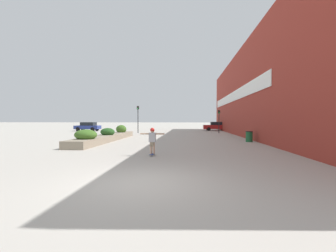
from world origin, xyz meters
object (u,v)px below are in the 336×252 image
(skateboarder, at_px, (152,138))
(traffic_light_right, at_px, (219,117))
(car_center_left, at_px, (88,126))
(skateboard, at_px, (152,154))
(traffic_light_left, at_px, (138,115))
(trash_bin, at_px, (249,137))
(car_leftmost, at_px, (217,126))

(skateboarder, xyz_separation_m, traffic_light_right, (6.18, 20.18, 1.29))
(car_center_left, bearing_deg, skateboard, -149.11)
(skateboarder, distance_m, traffic_light_left, 20.63)
(car_center_left, distance_m, traffic_light_left, 10.76)
(skateboard, relative_size, skateboarder, 0.42)
(skateboarder, distance_m, car_center_left, 28.65)
(car_center_left, xyz_separation_m, traffic_light_right, (20.89, -4.41, 1.44))
(trash_bin, bearing_deg, car_leftmost, 90.41)
(skateboard, xyz_separation_m, traffic_light_right, (6.18, 20.18, 2.14))
(traffic_light_left, bearing_deg, skateboard, -75.39)
(skateboarder, relative_size, traffic_light_left, 0.36)
(traffic_light_right, bearing_deg, skateboard, -107.03)
(trash_bin, height_order, traffic_light_right, traffic_light_right)
(skateboarder, relative_size, car_leftmost, 0.30)
(skateboard, height_order, traffic_light_right, traffic_light_right)
(skateboard, relative_size, traffic_light_right, 0.18)
(car_center_left, relative_size, traffic_light_left, 1.05)
(skateboard, distance_m, traffic_light_right, 21.21)
(skateboard, height_order, traffic_light_left, traffic_light_left)
(skateboard, relative_size, trash_bin, 0.63)
(traffic_light_left, bearing_deg, car_center_left, 153.79)
(car_leftmost, bearing_deg, trash_bin, -179.59)
(skateboarder, xyz_separation_m, traffic_light_left, (-5.19, 19.90, 1.65))
(trash_bin, relative_size, traffic_light_right, 0.28)
(trash_bin, bearing_deg, traffic_light_left, 135.62)
(trash_bin, xyz_separation_m, car_leftmost, (-0.14, 19.65, 0.33))
(trash_bin, bearing_deg, car_center_left, 142.57)
(skateboard, xyz_separation_m, car_leftmost, (6.87, 27.61, 0.72))
(skateboard, bearing_deg, car_leftmost, 77.35)
(trash_bin, height_order, car_leftmost, car_leftmost)
(skateboarder, bearing_deg, car_center_left, 122.22)
(skateboard, distance_m, car_center_left, 28.66)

